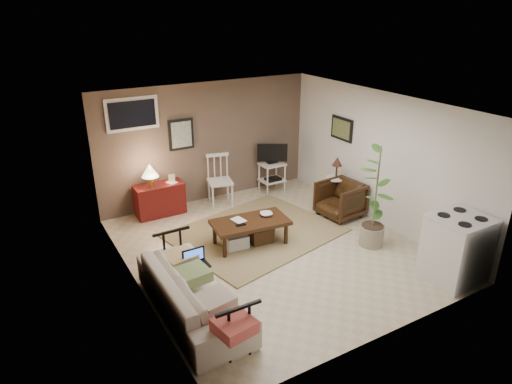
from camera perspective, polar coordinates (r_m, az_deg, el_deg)
floor at (r=7.66m, az=2.10°, el=-7.10°), size 5.00×5.00×0.00m
art_back at (r=8.95m, az=-9.33°, el=7.12°), size 0.50×0.03×0.60m
art_right at (r=9.12m, az=10.68°, el=7.78°), size 0.03×0.60×0.45m
window at (r=8.56m, az=-15.22°, el=9.39°), size 0.96×0.03×0.60m
rug at (r=8.13m, az=0.01°, el=-5.11°), size 3.11×2.70×0.03m
coffee_table at (r=7.65m, az=-0.78°, el=-4.85°), size 1.33×0.79×0.48m
sofa at (r=6.06m, az=-7.97°, el=-11.52°), size 0.63×2.14×0.84m
sofa_pillows at (r=5.83m, az=-6.59°, el=-11.82°), size 0.41×2.04×0.14m
sofa_end_rails at (r=6.13m, az=-6.85°, el=-11.68°), size 0.58×2.14×0.72m
laptop at (r=6.35m, az=-7.60°, el=-8.47°), size 0.33×0.24×0.22m
red_console at (r=8.89m, az=-12.04°, el=-0.58°), size 0.92×0.41×1.07m
spindle_chair at (r=9.17m, az=-4.52°, el=1.31°), size 0.55×0.55×1.01m
tv_stand at (r=9.73m, az=2.05°, el=3.19°), size 0.57×0.41×1.06m
side_table at (r=9.05m, az=9.99°, el=1.93°), size 0.39×0.39×1.05m
armchair at (r=8.76m, az=10.50°, el=-0.74°), size 0.76×0.80×0.76m
potted_plant at (r=7.62m, az=14.78°, el=-0.20°), size 0.44×0.44×1.76m
stove at (r=7.25m, az=23.75°, el=-6.48°), size 0.78×0.73×1.02m
bowl at (r=7.70m, az=1.29°, el=-2.26°), size 0.21×0.11×0.21m
book_table at (r=7.47m, az=-2.75°, el=-2.97°), size 0.18×0.05×0.24m
book_console at (r=8.75m, az=-10.88°, el=1.58°), size 0.14×0.07×0.20m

